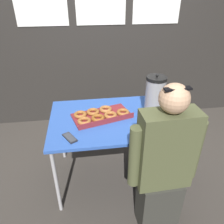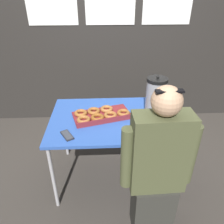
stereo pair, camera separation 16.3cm
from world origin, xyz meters
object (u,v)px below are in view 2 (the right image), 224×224
Objects in this scene: donut_box at (101,115)px; coffee_urn at (155,99)px; cell_phone at (67,135)px; person_seated at (157,172)px.

donut_box is 0.52m from coffee_urn.
donut_box reaches higher than cell_phone.
person_seated reaches higher than coffee_urn.
coffee_urn is 0.83m from cell_phone.
person_seated is at bearing -98.54° from coffee_urn.
donut_box is 0.76m from person_seated.
donut_box is 0.45× the size of person_seated.
coffee_urn is at bearing -22.39° from donut_box.
cell_phone is at bearing -27.85° from person_seated.
donut_box is at bearing 173.18° from coffee_urn.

